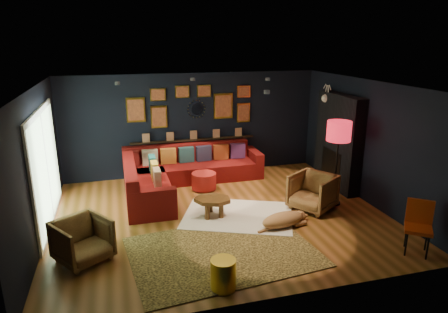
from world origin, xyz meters
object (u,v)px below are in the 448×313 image
object	(u,v)px
armchair_left	(82,239)
armchair_right	(313,190)
coffee_table	(213,202)
pouf	(204,181)
dog	(283,217)
floor_lamp	(339,134)
sectional	(176,175)
gold_stool	(223,274)
orange_chair	(419,222)

from	to	relation	value
armchair_left	armchair_right	bearing A→B (deg)	-22.71
coffee_table	pouf	world-z (taller)	pouf
armchair_left	dog	distance (m)	3.55
armchair_right	dog	world-z (taller)	armchair_right
armchair_right	floor_lamp	size ratio (longest dim) A/B	0.46
sectional	pouf	distance (m)	0.69
sectional	pouf	size ratio (longest dim) A/B	5.92
pouf	floor_lamp	xyz separation A→B (m)	(2.50, -1.55, 1.31)
dog	armchair_left	bearing A→B (deg)	171.64
gold_stool	dog	world-z (taller)	gold_stool
pouf	armchair_left	bearing A→B (deg)	-134.90
coffee_table	dog	xyz separation A→B (m)	(1.16, -0.79, -0.12)
dog	sectional	bearing A→B (deg)	109.42
coffee_table	armchair_right	distance (m)	2.09
orange_chair	dog	bearing A→B (deg)	-179.55
armchair_left	floor_lamp	size ratio (longest dim) A/B	0.43
sectional	gold_stool	world-z (taller)	sectional
coffee_table	gold_stool	bearing A→B (deg)	-100.18
pouf	sectional	bearing A→B (deg)	153.25
sectional	armchair_right	size ratio (longest dim) A/B	4.11
coffee_table	pouf	distance (m)	1.52
coffee_table	floor_lamp	distance (m)	2.92
pouf	armchair_right	distance (m)	2.56
pouf	dog	distance (m)	2.51
pouf	orange_chair	bearing A→B (deg)	-52.82
gold_stool	orange_chair	xyz separation A→B (m)	(3.38, 0.16, 0.29)
sectional	pouf	xyz separation A→B (m)	(0.61, -0.31, -0.11)
pouf	orange_chair	size ratio (longest dim) A/B	0.65
pouf	gold_stool	xyz separation A→B (m)	(-0.58, -3.85, 0.01)
sectional	orange_chair	xyz separation A→B (m)	(3.41, -4.00, 0.20)
coffee_table	floor_lamp	world-z (taller)	floor_lamp
coffee_table	gold_stool	distance (m)	2.38
armchair_left	gold_stool	bearing A→B (deg)	-67.42
coffee_table	floor_lamp	size ratio (longest dim) A/B	0.50
coffee_table	dog	distance (m)	1.41
floor_lamp	armchair_right	bearing A→B (deg)	-167.24
floor_lamp	gold_stool	bearing A→B (deg)	-143.29
armchair_left	gold_stool	size ratio (longest dim) A/B	1.71
pouf	floor_lamp	size ratio (longest dim) A/B	0.32
sectional	armchair_right	world-z (taller)	sectional
orange_chair	dog	xyz separation A→B (m)	(-1.80, 1.39, -0.32)
sectional	dog	world-z (taller)	sectional
pouf	gold_stool	world-z (taller)	gold_stool
armchair_right	orange_chair	distance (m)	2.19
sectional	orange_chair	bearing A→B (deg)	-49.53
coffee_table	armchair_right	world-z (taller)	armchair_right
armchair_left	orange_chair	distance (m)	5.46
armchair_right	dog	distance (m)	1.13
sectional	gold_stool	bearing A→B (deg)	-89.59
sectional	floor_lamp	distance (m)	3.82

